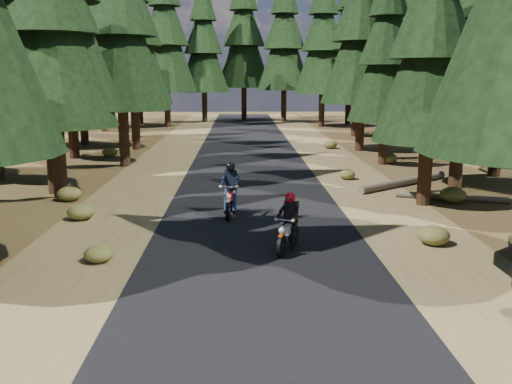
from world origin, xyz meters
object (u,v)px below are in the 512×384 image
(log_near, at_px, (404,182))
(rider_follow, at_px, (230,199))
(log_far, at_px, (453,197))
(rider_lead, at_px, (288,232))

(log_near, xyz_separation_m, rider_follow, (-7.22, -5.12, 0.43))
(rider_follow, bearing_deg, log_far, -160.17)
(log_far, bearing_deg, log_near, 126.83)
(rider_lead, xyz_separation_m, rider_follow, (-1.57, 3.88, 0.07))
(log_near, distance_m, log_far, 3.11)
(log_far, height_order, rider_follow, rider_follow)
(rider_follow, bearing_deg, log_near, -139.61)
(rider_lead, bearing_deg, log_near, -100.44)
(log_far, distance_m, rider_lead, 8.96)
(log_far, xyz_separation_m, rider_lead, (-6.60, -6.05, 0.40))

